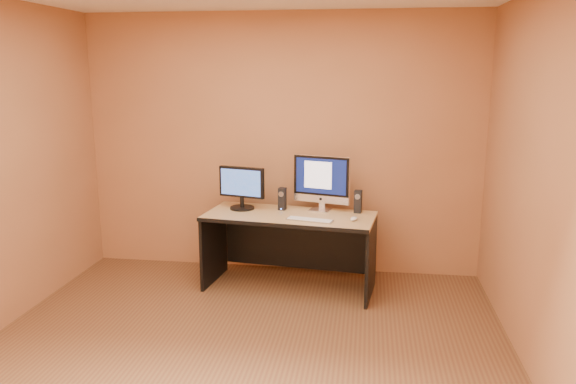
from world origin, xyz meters
TOP-DOWN VIEW (x-y plane):
  - floor at (0.00, 0.00)m, footprint 4.00×4.00m
  - walls at (0.00, 0.00)m, footprint 4.00×4.00m
  - desk at (0.17, 1.44)m, footprint 1.63×0.86m
  - imac at (0.44, 1.63)m, footprint 0.59×0.34m
  - second_monitor at (-0.32, 1.59)m, footprint 0.51×0.34m
  - speaker_left at (0.07, 1.61)m, footprint 0.08×0.08m
  - speaker_right at (0.79, 1.60)m, footprint 0.08×0.08m
  - keyboard at (0.38, 1.25)m, footprint 0.43×0.20m
  - mouse at (0.77, 1.31)m, footprint 0.09×0.11m
  - cable_a at (0.44, 1.73)m, footprint 0.05×0.21m
  - cable_b at (0.40, 1.74)m, footprint 0.12×0.14m

SIDE VIEW (x-z plane):
  - floor at x=0.00m, z-range 0.00..0.00m
  - desk at x=0.17m, z-range 0.00..0.72m
  - cable_a at x=0.44m, z-range 0.72..0.73m
  - cable_b at x=0.40m, z-range 0.72..0.73m
  - keyboard at x=0.38m, z-range 0.72..0.74m
  - mouse at x=0.77m, z-range 0.72..0.76m
  - speaker_left at x=0.07m, z-range 0.72..0.94m
  - speaker_right at x=0.79m, z-range 0.72..0.94m
  - second_monitor at x=-0.32m, z-range 0.72..1.13m
  - imac at x=0.44m, z-range 0.72..1.26m
  - walls at x=0.00m, z-range 0.00..2.60m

